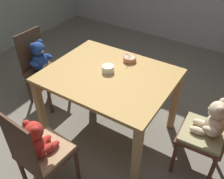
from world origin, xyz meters
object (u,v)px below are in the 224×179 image
(teddy_chair_near_right, at_px, (210,128))
(porridge_bowl_terracotta_far_center, at_px, (130,59))
(teddy_chair_near_left, at_px, (41,62))
(dining_table, at_px, (109,84))
(porridge_bowl_white_center, at_px, (108,69))
(teddy_chair_near_front, at_px, (39,148))

(teddy_chair_near_right, height_order, porridge_bowl_terracotta_far_center, porridge_bowl_terracotta_far_center)
(teddy_chair_near_right, height_order, teddy_chair_near_left, teddy_chair_near_left)
(porridge_bowl_terracotta_far_center, bearing_deg, teddy_chair_near_left, -165.65)
(dining_table, xyz_separation_m, porridge_bowl_white_center, (-0.03, 0.03, 0.14))
(teddy_chair_near_left, distance_m, porridge_bowl_terracotta_far_center, 1.09)
(dining_table, bearing_deg, porridge_bowl_white_center, 136.70)
(porridge_bowl_terracotta_far_center, bearing_deg, teddy_chair_near_front, -96.25)
(porridge_bowl_white_center, bearing_deg, teddy_chair_near_right, 1.91)
(dining_table, bearing_deg, teddy_chair_near_left, 177.33)
(porridge_bowl_terracotta_far_center, bearing_deg, teddy_chair_near_right, -14.90)
(teddy_chair_near_front, bearing_deg, porridge_bowl_terracotta_far_center, -2.08)
(dining_table, distance_m, teddy_chair_near_right, 0.98)
(teddy_chair_near_front, distance_m, porridge_bowl_white_center, 0.93)
(porridge_bowl_white_center, bearing_deg, teddy_chair_near_left, 179.01)
(porridge_bowl_terracotta_far_center, height_order, porridge_bowl_white_center, porridge_bowl_terracotta_far_center)
(porridge_bowl_white_center, bearing_deg, dining_table, -43.30)
(teddy_chair_near_front, bearing_deg, teddy_chair_near_right, -44.68)
(dining_table, distance_m, porridge_bowl_white_center, 0.15)
(teddy_chair_near_front, bearing_deg, dining_table, -1.39)
(teddy_chair_near_left, bearing_deg, dining_table, -1.71)
(teddy_chair_near_left, distance_m, porridge_bowl_white_center, 0.99)
(teddy_chair_near_right, relative_size, teddy_chair_near_left, 0.95)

